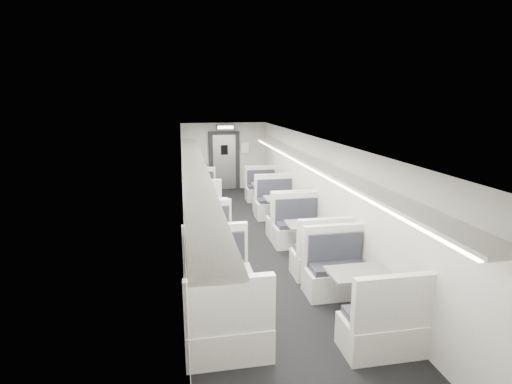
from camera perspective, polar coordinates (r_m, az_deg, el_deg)
name	(u,v)px	position (r m, az deg, el deg)	size (l,w,h in m)	color
room	(254,196)	(8.63, -0.33, -0.50)	(3.24, 12.24, 2.64)	black
booth_left_a	(201,198)	(11.85, -7.88, -0.90)	(1.04, 2.11, 1.13)	white
booth_left_b	(205,217)	(10.10, -7.35, -3.55)	(0.97, 1.96, 1.05)	white
booth_left_c	(212,249)	(7.94, -6.37, -8.11)	(1.03, 2.09, 1.12)	white
booth_left_d	(222,297)	(6.11, -4.90, -14.68)	(1.10, 2.24, 1.20)	white
booth_right_a	(266,195)	(12.22, 1.49, -0.37)	(1.02, 2.07, 1.11)	white
booth_right_b	(283,212)	(10.33, 3.81, -2.81)	(1.10, 2.23, 1.19)	white
booth_right_c	(308,240)	(8.36, 7.48, -6.87)	(1.09, 2.20, 1.18)	white
booth_right_d	(357,295)	(6.35, 14.25, -14.04)	(1.08, 2.18, 1.17)	white
passenger	(203,188)	(11.37, -7.61, 0.64)	(0.58, 0.38, 1.58)	black
window_a	(183,165)	(11.81, -10.45, 3.78)	(0.02, 1.18, 0.84)	black
window_b	(183,180)	(9.64, -10.35, 1.66)	(0.02, 1.18, 0.84)	black
window_c	(184,204)	(7.50, -10.21, -1.68)	(0.02, 1.18, 0.84)	black
window_d	(186,246)	(5.40, -9.94, -7.65)	(0.02, 1.18, 0.84)	black
luggage_rack_left	(195,167)	(8.07, -8.69, 3.55)	(0.46, 10.40, 0.09)	white
luggage_rack_right	(314,163)	(8.51, 8.32, 4.08)	(0.46, 10.40, 0.09)	white
vestibule_door	(224,161)	(14.43, -4.54, 4.43)	(1.10, 0.13, 2.10)	black
exit_sign	(225,127)	(13.81, -4.41, 9.21)	(0.62, 0.12, 0.16)	black
wall_notice	(245,148)	(14.45, -1.59, 6.32)	(0.32, 0.02, 0.40)	white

